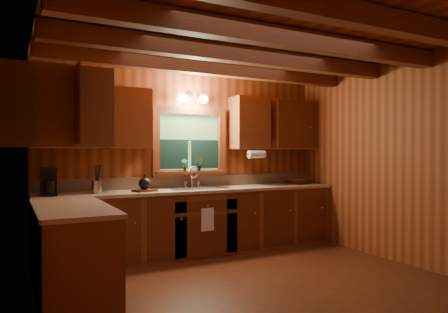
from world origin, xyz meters
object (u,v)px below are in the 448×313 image
sink (197,192)px  coffee_maker (49,182)px  cutting_board (145,191)px  wicker_basket (299,181)px

sink → coffee_maker: bearing=-178.3°
sink → coffee_maker: coffee_maker is taller
cutting_board → wicker_basket: 2.55m
wicker_basket → sink: bearing=-179.4°
coffee_maker → wicker_basket: bearing=8.0°
sink → wicker_basket: 1.77m
sink → wicker_basket: bearing=0.6°
cutting_board → wicker_basket: (2.54, 0.11, 0.04)m
sink → cutting_board: 0.78m
sink → coffee_maker: size_ratio=2.53×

